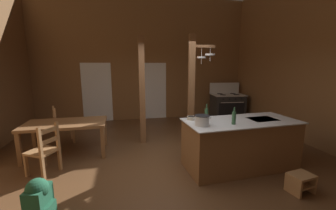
{
  "coord_description": "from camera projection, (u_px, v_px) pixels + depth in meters",
  "views": [
    {
      "loc": [
        -0.78,
        -3.75,
        1.98
      ],
      "look_at": [
        0.27,
        1.15,
        1.02
      ],
      "focal_mm": 22.58,
      "sensor_mm": 36.0,
      "label": 1
    }
  ],
  "objects": [
    {
      "name": "support_post_center",
      "position": [
        142.0,
        91.0,
        5.26
      ],
      "size": [
        0.14,
        0.14,
        2.67
      ],
      "color": "brown",
      "rests_on": "ground_plane"
    },
    {
      "name": "glazed_panel_back_right",
      "position": [
        155.0,
        91.0,
        7.8
      ],
      "size": [
        0.84,
        0.01,
        2.05
      ],
      "primitive_type": "cube",
      "color": "white",
      "rests_on": "ground_plane"
    },
    {
      "name": "step_stool",
      "position": [
        301.0,
        181.0,
        3.31
      ],
      "size": [
        0.4,
        0.34,
        0.3
      ],
      "color": "#9E7044",
      "rests_on": "ground_plane"
    },
    {
      "name": "dining_table",
      "position": [
        66.0,
        126.0,
        4.64
      ],
      "size": [
        1.71,
        0.93,
        0.74
      ],
      "color": "brown",
      "rests_on": "ground_plane"
    },
    {
      "name": "wall_back",
      "position": [
        144.0,
        60.0,
        7.58
      ],
      "size": [
        8.22,
        0.14,
        4.32
      ],
      "primitive_type": "cube",
      "color": "brown",
      "rests_on": "ground_plane"
    },
    {
      "name": "stockpot_on_counter",
      "position": [
        202.0,
        120.0,
        3.67
      ],
      "size": [
        0.33,
        0.26,
        0.18
      ],
      "color": "silver",
      "rests_on": "kitchen_island"
    },
    {
      "name": "ground_plane",
      "position": [
        167.0,
        170.0,
        4.14
      ],
      "size": [
        8.22,
        8.69,
        0.1
      ],
      "primitive_type": "cube",
      "color": "brown"
    },
    {
      "name": "bottle_short_on_counter",
      "position": [
        234.0,
        118.0,
        3.74
      ],
      "size": [
        0.07,
        0.07,
        0.31
      ],
      "color": "#2D5638",
      "rests_on": "kitchen_island"
    },
    {
      "name": "ladderback_chair_near_window",
      "position": [
        44.0,
        150.0,
        3.83
      ],
      "size": [
        0.6,
        0.6,
        0.95
      ],
      "color": "#9E7044",
      "rests_on": "ground_plane"
    },
    {
      "name": "stove_range",
      "position": [
        227.0,
        106.0,
        7.74
      ],
      "size": [
        1.2,
        0.9,
        1.32
      ],
      "color": "#282828",
      "rests_on": "ground_plane"
    },
    {
      "name": "glazed_door_back_left",
      "position": [
        97.0,
        93.0,
        7.38
      ],
      "size": [
        1.0,
        0.01,
        2.05
      ],
      "primitive_type": "cube",
      "color": "white",
      "rests_on": "ground_plane"
    },
    {
      "name": "ladderback_chair_by_post",
      "position": [
        62.0,
        126.0,
        5.38
      ],
      "size": [
        0.56,
        0.56,
        0.95
      ],
      "color": "#9E7044",
      "rests_on": "ground_plane"
    },
    {
      "name": "support_post_with_pot_rack",
      "position": [
        193.0,
        88.0,
        5.0
      ],
      "size": [
        0.63,
        0.27,
        2.67
      ],
      "color": "brown",
      "rests_on": "ground_plane"
    },
    {
      "name": "kitchen_island",
      "position": [
        240.0,
        144.0,
        4.1
      ],
      "size": [
        2.21,
        1.08,
        0.94
      ],
      "color": "brown",
      "rests_on": "ground_plane"
    },
    {
      "name": "mixing_bowl_on_counter",
      "position": [
        192.0,
        118.0,
        4.08
      ],
      "size": [
        0.18,
        0.18,
        0.06
      ],
      "color": "#B2A893",
      "rests_on": "kitchen_island"
    },
    {
      "name": "backpack",
      "position": [
        39.0,
        200.0,
        2.65
      ],
      "size": [
        0.34,
        0.36,
        0.6
      ],
      "color": "#1E5138",
      "rests_on": "ground_plane"
    },
    {
      "name": "bottle_tall_on_counter",
      "position": [
        206.0,
        114.0,
        3.97
      ],
      "size": [
        0.07,
        0.07,
        0.31
      ],
      "color": "#2D5638",
      "rests_on": "kitchen_island"
    }
  ]
}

